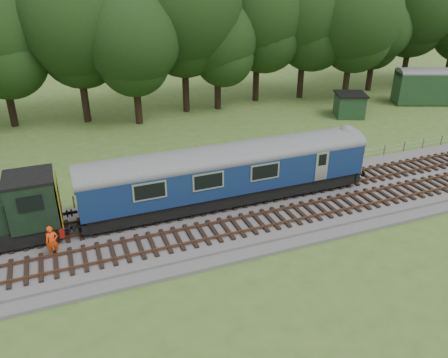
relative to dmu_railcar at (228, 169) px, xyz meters
name	(u,v)px	position (x,y,z in m)	size (l,w,h in m)	color
ground	(278,209)	(2.83, -1.40, -2.61)	(120.00, 120.00, 0.00)	#426324
ballast	(278,206)	(2.83, -1.40, -2.43)	(70.00, 7.00, 0.35)	#4C4C4F
track_north	(268,193)	(2.83, 0.00, -2.19)	(67.20, 2.40, 0.21)	black
track_south	(291,215)	(2.83, -3.00, -2.19)	(67.20, 2.40, 0.21)	black
fence	(249,180)	(2.83, 3.10, -2.61)	(64.00, 0.12, 1.00)	#6B6054
tree_line	(180,113)	(2.83, 20.60, -2.61)	(70.00, 8.00, 18.00)	black
dmu_railcar	(228,169)	(0.00, 0.00, 0.00)	(18.05, 2.86, 3.88)	black
worker	(52,241)	(-10.51, -2.12, -1.40)	(0.63, 0.41, 1.72)	#FF450D
shed	(350,105)	(18.70, 13.22, -1.38)	(3.87, 3.87, 2.42)	#193920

